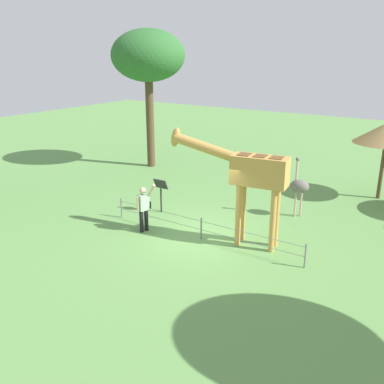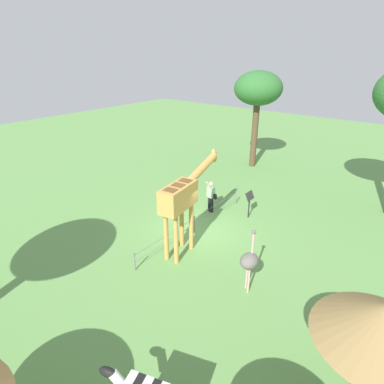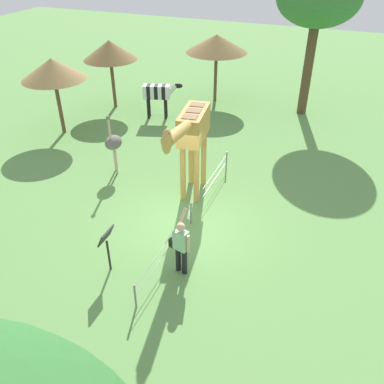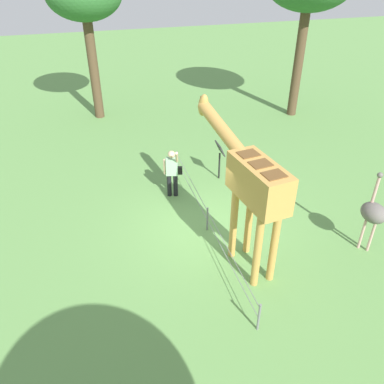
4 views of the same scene
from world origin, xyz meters
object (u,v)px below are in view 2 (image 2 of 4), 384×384
Objects in this scene: visitor at (211,195)px; giraffe at (183,197)px; tree_northeast at (258,90)px; ostrich at (249,261)px; info_sign at (249,199)px.

giraffe is at bearing -162.49° from visitor.
giraffe is 11.42m from tree_northeast.
tree_northeast reaches higher than giraffe.
giraffe is 2.25× the size of visitor.
info_sign is at bearing 28.76° from ostrich.
visitor reaches higher than info_sign.
tree_northeast reaches higher than ostrich.
ostrich is (-0.53, -3.18, -1.16)m from giraffe.
info_sign is (0.63, -1.76, 0.05)m from visitor.
visitor is at bearing -166.92° from tree_northeast.
ostrich is 13.32m from tree_northeast.
ostrich reaches higher than info_sign.
tree_northeast is (7.40, 1.72, 4.14)m from visitor.
ostrich is (-3.87, -4.24, 0.27)m from visitor.
visitor is at bearing 17.51° from giraffe.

